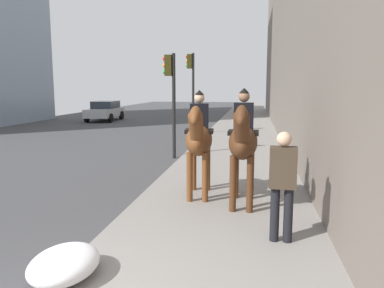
{
  "coord_description": "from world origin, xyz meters",
  "views": [
    {
      "loc": [
        -3.06,
        -2.42,
        2.47
      ],
      "look_at": [
        4.0,
        -1.28,
        1.4
      ],
      "focal_mm": 35.66,
      "sensor_mm": 36.0,
      "label": 1
    }
  ],
  "objects_px": {
    "traffic_light_near_curb": "(171,88)",
    "mounted_horse_far": "(243,141)",
    "pedestrian_greeting": "(283,179)",
    "traffic_light_far_curb": "(192,81)",
    "mounted_horse_near": "(199,138)",
    "car_near_lane": "(105,110)"
  },
  "relations": [
    {
      "from": "traffic_light_near_curb",
      "to": "pedestrian_greeting",
      "type": "bearing_deg",
      "value": -155.41
    },
    {
      "from": "pedestrian_greeting",
      "to": "car_near_lane",
      "type": "distance_m",
      "value": 23.83
    },
    {
      "from": "pedestrian_greeting",
      "to": "traffic_light_far_curb",
      "type": "distance_m",
      "value": 13.86
    },
    {
      "from": "mounted_horse_far",
      "to": "traffic_light_near_curb",
      "type": "relative_size",
      "value": 0.65
    },
    {
      "from": "pedestrian_greeting",
      "to": "traffic_light_near_curb",
      "type": "xyz_separation_m",
      "value": [
        7.12,
        3.26,
        1.33
      ]
    },
    {
      "from": "pedestrian_greeting",
      "to": "traffic_light_near_curb",
      "type": "distance_m",
      "value": 7.94
    },
    {
      "from": "traffic_light_near_curb",
      "to": "mounted_horse_near",
      "type": "bearing_deg",
      "value": -161.29
    },
    {
      "from": "mounted_horse_near",
      "to": "pedestrian_greeting",
      "type": "relative_size",
      "value": 1.35
    },
    {
      "from": "mounted_horse_near",
      "to": "traffic_light_far_curb",
      "type": "distance_m",
      "value": 11.34
    },
    {
      "from": "mounted_horse_far",
      "to": "car_near_lane",
      "type": "bearing_deg",
      "value": -150.48
    },
    {
      "from": "pedestrian_greeting",
      "to": "traffic_light_far_curb",
      "type": "bearing_deg",
      "value": 18.35
    },
    {
      "from": "traffic_light_near_curb",
      "to": "traffic_light_far_curb",
      "type": "distance_m",
      "value": 6.19
    },
    {
      "from": "mounted_horse_far",
      "to": "traffic_light_far_curb",
      "type": "xyz_separation_m",
      "value": [
        11.61,
        2.91,
        1.32
      ]
    },
    {
      "from": "traffic_light_far_curb",
      "to": "traffic_light_near_curb",
      "type": "bearing_deg",
      "value": -177.19
    },
    {
      "from": "traffic_light_near_curb",
      "to": "car_near_lane",
      "type": "bearing_deg",
      "value": 30.04
    },
    {
      "from": "traffic_light_near_curb",
      "to": "mounted_horse_far",
      "type": "bearing_deg",
      "value": -154.34
    },
    {
      "from": "pedestrian_greeting",
      "to": "car_near_lane",
      "type": "bearing_deg",
      "value": 31.61
    },
    {
      "from": "pedestrian_greeting",
      "to": "car_near_lane",
      "type": "xyz_separation_m",
      "value": [
        20.99,
        11.28,
        -0.34
      ]
    },
    {
      "from": "mounted_horse_far",
      "to": "pedestrian_greeting",
      "type": "xyz_separation_m",
      "value": [
        -1.69,
        -0.65,
        -0.34
      ]
    },
    {
      "from": "mounted_horse_near",
      "to": "traffic_light_far_curb",
      "type": "relative_size",
      "value": 0.55
    },
    {
      "from": "pedestrian_greeting",
      "to": "mounted_horse_far",
      "type": "bearing_deg",
      "value": 24.37
    },
    {
      "from": "mounted_horse_far",
      "to": "car_near_lane",
      "type": "relative_size",
      "value": 0.55
    }
  ]
}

